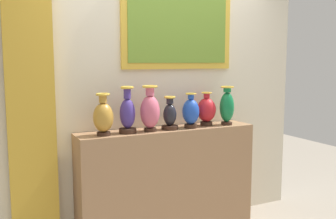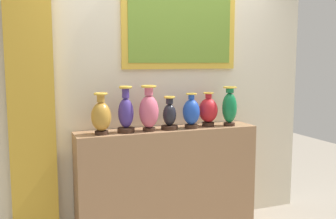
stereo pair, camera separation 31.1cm
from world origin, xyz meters
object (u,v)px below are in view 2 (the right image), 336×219
at_px(vase_indigo, 126,113).
at_px(vase_onyx, 169,116).
at_px(vase_sapphire, 191,112).
at_px(vase_emerald, 230,107).
at_px(vase_rose, 149,110).
at_px(vase_ochre, 101,116).
at_px(vase_crimson, 208,111).

bearing_deg(vase_indigo, vase_onyx, 0.12).
bearing_deg(vase_indigo, vase_sapphire, -1.21).
height_order(vase_onyx, vase_emerald, vase_emerald).
height_order(vase_indigo, vase_rose, vase_rose).
distance_m(vase_onyx, vase_sapphire, 0.22).
distance_m(vase_ochre, vase_indigo, 0.22).
xyz_separation_m(vase_ochre, vase_sapphire, (0.86, -0.00, -0.01)).
bearing_deg(vase_rose, vase_indigo, 178.03).
xyz_separation_m(vase_onyx, vase_crimson, (0.42, 0.03, 0.02)).
height_order(vase_indigo, vase_emerald, vase_indigo).
distance_m(vase_indigo, vase_emerald, 1.05).
bearing_deg(vase_crimson, vase_sapphire, -167.62).
relative_size(vase_indigo, vase_emerald, 1.08).
bearing_deg(vase_indigo, vase_ochre, -176.63).
height_order(vase_ochre, vase_crimson, vase_ochre).
bearing_deg(vase_sapphire, vase_emerald, 0.12).
relative_size(vase_onyx, vase_emerald, 0.81).
bearing_deg(vase_emerald, vase_rose, 179.64).
bearing_deg(vase_sapphire, vase_crimson, 12.38).
xyz_separation_m(vase_onyx, vase_emerald, (0.63, -0.01, 0.06)).
relative_size(vase_ochre, vase_sapphire, 1.09).
distance_m(vase_indigo, vase_crimson, 0.84).
xyz_separation_m(vase_rose, vase_crimson, (0.62, 0.04, -0.04)).
relative_size(vase_indigo, vase_rose, 1.00).
xyz_separation_m(vase_indigo, vase_emerald, (1.05, -0.01, 0.01)).
bearing_deg(vase_emerald, vase_ochre, -179.97).
height_order(vase_rose, vase_emerald, vase_rose).
distance_m(vase_onyx, vase_crimson, 0.42).
height_order(vase_crimson, vase_emerald, vase_emerald).
relative_size(vase_onyx, vase_crimson, 0.94).
height_order(vase_onyx, vase_crimson, vase_crimson).
bearing_deg(vase_ochre, vase_emerald, 0.03).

